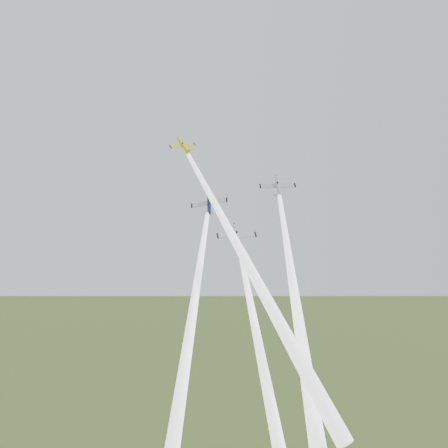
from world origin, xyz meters
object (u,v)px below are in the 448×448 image
at_px(plane_silver_right, 278,187).
at_px(plane_silver_low, 237,236).
at_px(plane_yellow, 184,146).
at_px(plane_navy, 209,204).

distance_m(plane_silver_right, plane_silver_low, 21.35).
bearing_deg(plane_yellow, plane_silver_low, -72.45).
bearing_deg(plane_navy, plane_silver_right, 30.49).
bearing_deg(plane_navy, plane_silver_low, -42.91).
xyz_separation_m(plane_silver_right, plane_silver_low, (-13.03, -11.78, -12.14)).
xyz_separation_m(plane_yellow, plane_silver_right, (22.64, -0.44, -8.84)).
xyz_separation_m(plane_yellow, plane_silver_low, (9.62, -12.22, -20.98)).
bearing_deg(plane_silver_right, plane_yellow, -170.74).
height_order(plane_navy, plane_silver_right, plane_silver_right).
height_order(plane_silver_right, plane_silver_low, plane_silver_right).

